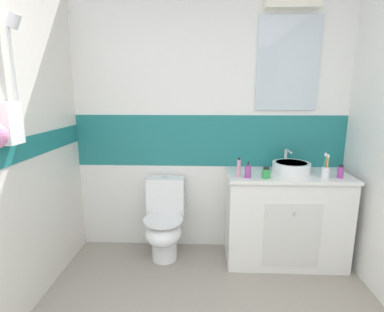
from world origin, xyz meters
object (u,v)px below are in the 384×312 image
object	(u,v)px
toothbrush_cup	(326,171)
toothpaste_tube_upright	(239,168)
toilet	(164,222)
sink_basin	(291,167)
hair_gel_jar	(266,173)
soap_dispenser	(248,171)
lotion_bottle_short	(340,172)

from	to	relation	value
toothbrush_cup	toothpaste_tube_upright	size ratio (longest dim) A/B	1.25
toothpaste_tube_upright	toilet	bearing A→B (deg)	168.11
sink_basin	toothbrush_cup	xyz separation A→B (m)	(0.24, -0.17, 0.01)
hair_gel_jar	soap_dispenser	bearing A→B (deg)	176.54
soap_dispenser	hair_gel_jar	size ratio (longest dim) A/B	1.48
lotion_bottle_short	toothpaste_tube_upright	distance (m)	0.86
toothbrush_cup	soap_dispenser	world-z (taller)	toothbrush_cup
toothbrush_cup	hair_gel_jar	world-z (taller)	toothbrush_cup
hair_gel_jar	toothbrush_cup	bearing A→B (deg)	2.50
lotion_bottle_short	toothbrush_cup	bearing A→B (deg)	-177.09
toilet	toothbrush_cup	bearing A→B (deg)	-5.62
soap_dispenser	toothpaste_tube_upright	bearing A→B (deg)	172.78
toothbrush_cup	lotion_bottle_short	xyz separation A→B (m)	(0.13, 0.01, -0.01)
sink_basin	toothbrush_cup	distance (m)	0.29
toothbrush_cup	toothpaste_tube_upright	distance (m)	0.73
lotion_bottle_short	toilet	bearing A→B (deg)	175.08
soap_dispenser	hair_gel_jar	world-z (taller)	soap_dispenser
lotion_bottle_short	sink_basin	bearing A→B (deg)	156.17
toothbrush_cup	soap_dispenser	xyz separation A→B (m)	(-0.65, -0.01, -0.01)
lotion_bottle_short	hair_gel_jar	xyz separation A→B (m)	(-0.63, -0.03, -0.01)
toilet	toothbrush_cup	xyz separation A→B (m)	(1.40, -0.14, 0.55)
soap_dispenser	lotion_bottle_short	xyz separation A→B (m)	(0.78, 0.02, -0.00)
lotion_bottle_short	toothpaste_tube_upright	bearing A→B (deg)	-179.37
sink_basin	soap_dispenser	world-z (taller)	sink_basin
sink_basin	toilet	distance (m)	1.28
toilet	soap_dispenser	world-z (taller)	soap_dispenser
sink_basin	toothpaste_tube_upright	xyz separation A→B (m)	(-0.49, -0.17, 0.03)
hair_gel_jar	sink_basin	bearing A→B (deg)	35.84
toothbrush_cup	soap_dispenser	distance (m)	0.65
toilet	soap_dispenser	distance (m)	0.94
toilet	hair_gel_jar	xyz separation A→B (m)	(0.90, -0.16, 0.54)
toothbrush_cup	lotion_bottle_short	size ratio (longest dim) A/B	1.87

